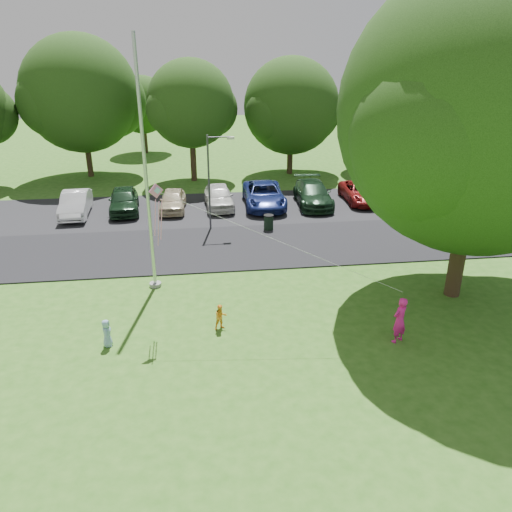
{
  "coord_description": "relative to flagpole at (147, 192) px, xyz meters",
  "views": [
    {
      "loc": [
        -1.67,
        -14.54,
        9.57
      ],
      "look_at": [
        0.72,
        4.0,
        1.6
      ],
      "focal_mm": 35.0,
      "sensor_mm": 36.0,
      "label": 1
    }
  ],
  "objects": [
    {
      "name": "parking_strip",
      "position": [
        3.5,
        10.5,
        -4.14
      ],
      "size": [
        42.0,
        7.0,
        0.06
      ],
      "primitive_type": "cube",
      "color": "black",
      "rests_on": "ground"
    },
    {
      "name": "horizon_trees",
      "position": [
        7.56,
        28.88,
        0.14
      ],
      "size": [
        77.46,
        7.2,
        7.02
      ],
      "color": "#332316",
      "rests_on": "ground"
    },
    {
      "name": "tree_row",
      "position": [
        5.09,
        19.23,
        1.55
      ],
      "size": [
        64.35,
        11.94,
        10.88
      ],
      "color": "#332316",
      "rests_on": "ground"
    },
    {
      "name": "big_tree",
      "position": [
        12.15,
        -2.41,
        2.88
      ],
      "size": [
        10.89,
        10.37,
        12.53
      ],
      "rotation": [
        0.0,
        0.0,
        0.03
      ],
      "color": "#332316",
      "rests_on": "ground"
    },
    {
      "name": "kite",
      "position": [
        0.92,
        -3.16,
        0.31
      ],
      "size": [
        8.28,
        2.63,
        3.38
      ],
      "rotation": [
        0.0,
        0.0,
        0.47
      ],
      "color": "pink",
      "rests_on": "ground"
    },
    {
      "name": "ground",
      "position": [
        3.5,
        -5.0,
        -4.17
      ],
      "size": [
        120.0,
        120.0,
        0.0
      ],
      "primitive_type": "plane",
      "color": "#31661A",
      "rests_on": "ground"
    },
    {
      "name": "parked_cars",
      "position": [
        4.45,
        10.53,
        -3.4
      ],
      "size": [
        19.76,
        5.4,
        1.47
      ],
      "color": "silver",
      "rests_on": "ground"
    },
    {
      "name": "child_blue",
      "position": [
        -1.35,
        -4.43,
        -3.67
      ],
      "size": [
        0.35,
        0.51,
        1.0
      ],
      "primitive_type": "imported",
      "rotation": [
        0.0,
        0.0,
        1.63
      ],
      "color": "#85ACCD",
      "rests_on": "ground"
    },
    {
      "name": "woman",
      "position": [
        8.61,
        -5.44,
        -3.32
      ],
      "size": [
        0.74,
        0.66,
        1.69
      ],
      "primitive_type": "imported",
      "rotation": [
        0.0,
        0.0,
        3.66
      ],
      "color": "#F22090",
      "rests_on": "ground"
    },
    {
      "name": "park_road",
      "position": [
        3.5,
        4.0,
        -4.14
      ],
      "size": [
        60.0,
        6.0,
        0.06
      ],
      "primitive_type": "cube",
      "color": "black",
      "rests_on": "ground"
    },
    {
      "name": "street_lamp",
      "position": [
        2.88,
        6.85,
        -1.03
      ],
      "size": [
        1.47,
        0.2,
        5.22
      ],
      "rotation": [
        0.0,
        0.0,
        0.02
      ],
      "color": "#3F3F44",
      "rests_on": "ground"
    },
    {
      "name": "child_yellow",
      "position": [
        2.57,
        -3.82,
        -3.68
      ],
      "size": [
        0.56,
        0.49,
        0.97
      ],
      "primitive_type": "imported",
      "rotation": [
        0.0,
        0.0,
        0.3
      ],
      "color": "#FFA128",
      "rests_on": "ground"
    },
    {
      "name": "flagpole",
      "position": [
        0.0,
        0.0,
        0.0
      ],
      "size": [
        0.5,
        0.5,
        10.0
      ],
      "color": "#B7BABF",
      "rests_on": "ground"
    },
    {
      "name": "trash_can",
      "position": [
        5.86,
        6.27,
        -3.72
      ],
      "size": [
        0.56,
        0.56,
        0.89
      ],
      "rotation": [
        0.0,
        0.0,
        -0.27
      ],
      "color": "black",
      "rests_on": "ground"
    }
  ]
}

